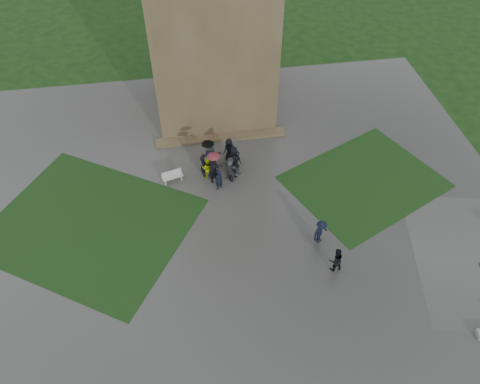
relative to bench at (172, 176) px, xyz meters
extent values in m
plane|color=black|center=(3.53, -6.94, -0.41)|extent=(120.00, 120.00, 0.00)
cube|color=#3B3B38|center=(3.53, -4.94, -0.40)|extent=(34.00, 34.00, 0.02)
cube|color=black|center=(-4.97, -2.94, -0.38)|extent=(14.10, 13.46, 0.01)
cube|color=black|center=(12.03, -1.94, -0.38)|extent=(11.12, 10.15, 0.01)
cube|color=brown|center=(3.53, 3.66, -0.28)|extent=(9.00, 0.80, 0.22)
cube|color=silver|center=(0.02, -0.06, -0.01)|extent=(1.36, 0.73, 0.05)
cube|color=silver|center=(-0.49, -0.20, -0.21)|extent=(0.16, 0.35, 0.36)
cube|color=silver|center=(0.52, 0.08, -0.21)|extent=(0.16, 0.35, 0.36)
cube|color=silver|center=(-0.04, 0.13, 0.19)|extent=(1.27, 0.39, 0.35)
imported|color=black|center=(3.99, 0.35, 0.53)|extent=(0.96, 0.71, 1.84)
imported|color=black|center=(4.14, 0.76, 0.40)|extent=(0.63, 0.46, 1.58)
imported|color=black|center=(3.84, 1.50, 0.44)|extent=(0.97, 0.85, 1.66)
imported|color=#46454B|center=(2.64, 1.12, 0.35)|extent=(1.39, 0.56, 1.47)
imported|color=black|center=(2.41, 0.70, 0.41)|extent=(0.47, 0.64, 1.60)
imported|color=black|center=(2.02, 0.23, 0.39)|extent=(0.39, 0.58, 1.56)
imported|color=#B1C10B|center=(2.27, 0.00, 0.39)|extent=(0.84, 0.62, 1.55)
imported|color=black|center=(2.63, -0.56, 0.55)|extent=(0.79, 0.63, 1.88)
imported|color=black|center=(2.83, -1.11, 0.36)|extent=(0.65, 0.59, 1.50)
imported|color=#46454B|center=(3.65, -0.41, 0.49)|extent=(1.65, 1.45, 1.76)
imported|color=black|center=(3.92, -0.40, 0.42)|extent=(0.90, 0.84, 1.62)
imported|color=#BF4E60|center=(2.64, 1.12, 1.71)|extent=(0.90, 0.90, 0.82)
imported|color=#5F2D7C|center=(4.14, 0.76, 1.61)|extent=(0.88, 0.88, 0.81)
imported|color=black|center=(2.41, 0.70, 1.63)|extent=(0.78, 0.78, 0.69)
imported|color=#BF4E60|center=(2.63, -0.56, 1.68)|extent=(0.79, 0.79, 0.70)
imported|color=black|center=(7.90, -6.12, 0.43)|extent=(1.18, 1.03, 1.63)
imported|color=black|center=(8.19, -8.04, 0.41)|extent=(0.82, 0.52, 1.60)
camera|label=1|loc=(1.03, -21.52, 20.59)|focal=35.00mm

